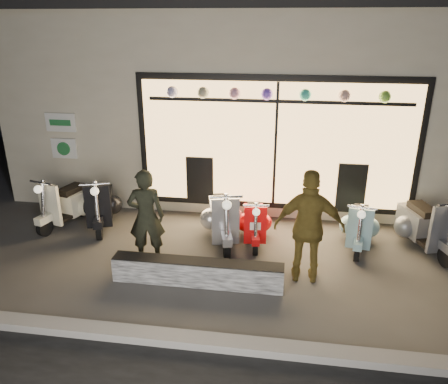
% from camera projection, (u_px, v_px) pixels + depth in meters
% --- Properties ---
extents(ground, '(40.00, 40.00, 0.00)m').
position_uv_depth(ground, '(219.00, 263.00, 7.32)').
color(ground, '#383533').
rests_on(ground, ground).
extents(kerb, '(40.00, 0.25, 0.12)m').
position_uv_depth(kerb, '(194.00, 341.00, 5.45)').
color(kerb, slate).
rests_on(kerb, ground).
extents(shop_building, '(10.20, 6.23, 4.20)m').
position_uv_depth(shop_building, '(250.00, 92.00, 11.14)').
color(shop_building, beige).
rests_on(shop_building, ground).
extents(graffiti_barrier, '(2.63, 0.28, 0.40)m').
position_uv_depth(graffiti_barrier, '(198.00, 272.00, 6.68)').
color(graffiti_barrier, black).
rests_on(graffiti_barrier, ground).
extents(scooter_silver, '(0.71, 1.50, 1.06)m').
position_uv_depth(scooter_silver, '(222.00, 216.00, 8.05)').
color(scooter_silver, black).
rests_on(scooter_silver, ground).
extents(scooter_red, '(0.49, 1.23, 0.88)m').
position_uv_depth(scooter_red, '(254.00, 221.00, 8.05)').
color(scooter_red, black).
rests_on(scooter_red, ground).
extents(scooter_black, '(0.78, 1.45, 1.04)m').
position_uv_depth(scooter_black, '(101.00, 203.00, 8.66)').
color(scooter_black, black).
rests_on(scooter_black, ground).
extents(scooter_cream, '(0.70, 1.42, 1.01)m').
position_uv_depth(scooter_cream, '(71.00, 202.00, 8.74)').
color(scooter_cream, black).
rests_on(scooter_cream, ground).
extents(scooter_blue, '(0.55, 1.30, 0.92)m').
position_uv_depth(scooter_blue, '(360.00, 224.00, 7.86)').
color(scooter_blue, black).
rests_on(scooter_blue, ground).
extents(scooter_grey, '(0.77, 1.47, 1.05)m').
position_uv_depth(scooter_grey, '(422.00, 224.00, 7.77)').
color(scooter_grey, black).
rests_on(scooter_grey, ground).
extents(man, '(0.66, 0.50, 1.62)m').
position_uv_depth(man, '(146.00, 217.00, 7.11)').
color(man, black).
rests_on(man, ground).
extents(woman, '(1.06, 0.45, 1.80)m').
position_uv_depth(woman, '(309.00, 227.00, 6.54)').
color(woman, brown).
rests_on(woman, ground).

